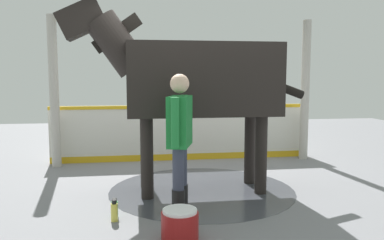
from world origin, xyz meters
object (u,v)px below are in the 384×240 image
(bottle_shampoo, at_px, (114,211))
(bottle_spray, at_px, (115,208))
(handler, at_px, (180,135))
(wash_bucket, at_px, (180,224))
(horse, at_px, (194,79))

(bottle_shampoo, distance_m, bottle_spray, 0.12)
(bottle_shampoo, relative_size, bottle_spray, 1.09)
(handler, relative_size, bottle_shampoo, 6.67)
(handler, relative_size, wash_bucket, 4.40)
(bottle_shampoo, bearing_deg, bottle_spray, 1.52)
(handler, bearing_deg, bottle_shampoo, -153.91)
(wash_bucket, bearing_deg, handler, -6.43)
(handler, xyz_separation_m, wash_bucket, (-0.69, 0.08, -0.77))
(handler, height_order, bottle_spray, handler)
(handler, bearing_deg, wash_bucket, -80.07)
(handler, distance_m, bottle_spray, 1.10)
(handler, xyz_separation_m, bottle_shampoo, (-0.13, 0.73, -0.80))
(handler, bearing_deg, bottle_spray, -163.40)
(wash_bucket, relative_size, bottle_shampoo, 1.52)
(horse, xyz_separation_m, bottle_spray, (-0.90, 1.03, -1.43))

